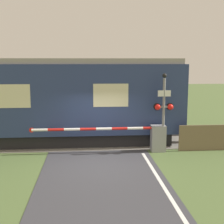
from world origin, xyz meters
The scene contains 6 objects.
ground_plane centered at (0.00, 0.00, 0.00)m, with size 80.00×80.00×0.00m, color #4C6033.
track_bed centered at (0.00, 3.13, 0.02)m, with size 36.00×3.20×0.13m.
train centered at (-3.50, 3.13, 1.98)m, with size 14.76×2.74×3.88m.
crossing_barrier centered at (2.05, 1.34, 0.64)m, with size 5.62×0.44×1.11m.
signal_post centered at (2.69, 1.20, 1.86)m, with size 0.83×0.26×3.27m.
roadside_fence centered at (4.99, 1.30, 0.55)m, with size 3.18×0.06×1.10m.
Camera 1 is at (-0.48, -11.20, 3.75)m, focal length 50.00 mm.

